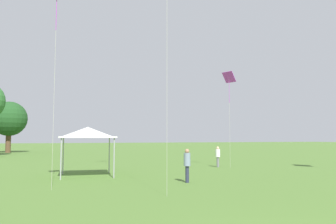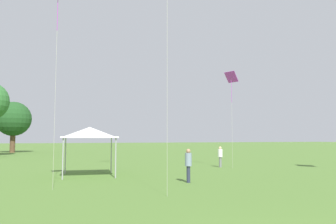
% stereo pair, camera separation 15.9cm
% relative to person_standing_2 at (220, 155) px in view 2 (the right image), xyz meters
% --- Properties ---
extents(person_standing_2, '(0.39, 0.39, 1.56)m').
position_rel_person_standing_2_xyz_m(person_standing_2, '(0.00, 0.00, 0.00)').
color(person_standing_2, slate).
rests_on(person_standing_2, ground).
extents(person_standing_3, '(0.42, 0.42, 1.67)m').
position_rel_person_standing_2_xyz_m(person_standing_3, '(-5.80, -7.07, 0.07)').
color(person_standing_3, '#282D42').
rests_on(person_standing_3, ground).
extents(canopy_tent, '(3.40, 3.40, 2.85)m').
position_rel_person_standing_2_xyz_m(canopy_tent, '(-10.07, -2.42, 1.59)').
color(canopy_tent, white).
rests_on(canopy_tent, ground).
extents(kite_3, '(0.83, 0.60, 9.10)m').
position_rel_person_standing_2_xyz_m(kite_3, '(-12.15, -7.11, 7.43)').
color(kite_3, '#B738C6').
rests_on(kite_3, ground).
extents(kite_6, '(0.86, 1.05, 7.15)m').
position_rel_person_standing_2_xyz_m(kite_6, '(0.45, -1.02, 5.66)').
color(kite_6, '#B738C6').
rests_on(kite_6, ground).
extents(distant_tree_1, '(5.24, 5.24, 7.77)m').
position_rel_person_standing_2_xyz_m(distant_tree_1, '(-17.19, 32.93, 4.17)').
color(distant_tree_1, brown).
rests_on(distant_tree_1, ground).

